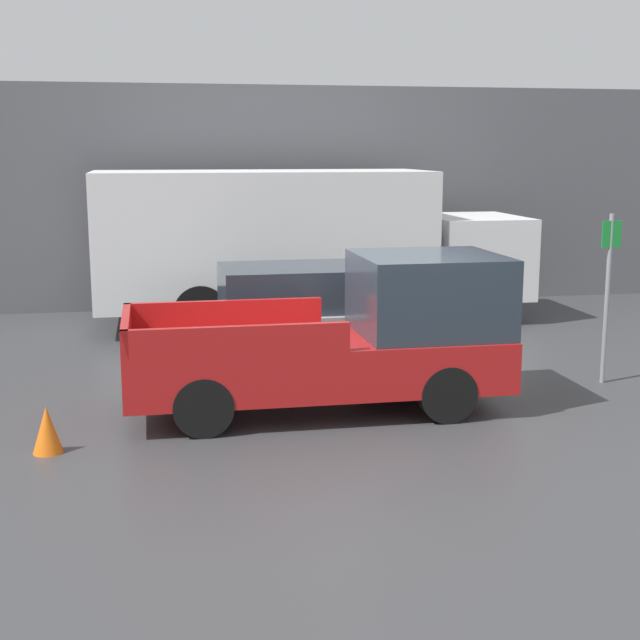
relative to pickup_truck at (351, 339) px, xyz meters
name	(u,v)px	position (x,y,z in m)	size (l,w,h in m)	color
ground_plane	(391,405)	(0.58, 0.01, -0.97)	(60.00, 60.00, 0.00)	#3D3D3F
building_wall	(294,197)	(0.58, 8.37, 1.48)	(28.00, 0.15, 4.89)	#56565B
pickup_truck	(351,339)	(0.00, 0.00, 0.00)	(5.10, 2.02, 2.10)	red
car	(290,315)	(-0.43, 2.64, -0.14)	(4.35, 2.00, 1.63)	#B7BABF
delivery_truck	(296,241)	(0.27, 6.16, 0.71)	(8.70, 2.63, 3.09)	white
parking_sign	(608,289)	(4.07, 0.57, 0.47)	(0.30, 0.07, 2.57)	gray
traffic_cone	(47,430)	(-3.91, -1.16, -0.69)	(0.35, 0.35, 0.56)	orange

